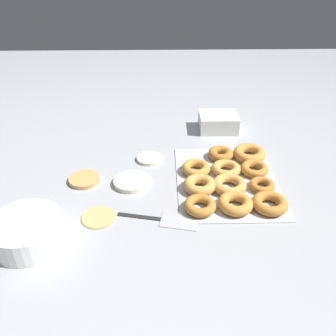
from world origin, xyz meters
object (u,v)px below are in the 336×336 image
(pancake_2, at_px, (99,217))
(container_stack, at_px, (218,122))
(pancake_0, at_px, (131,182))
(pancake_1, at_px, (84,179))
(batter_bowl, at_px, (27,231))
(pancake_3, at_px, (150,158))
(spatula, at_px, (170,220))
(donut_tray, at_px, (230,179))

(pancake_2, height_order, container_stack, container_stack)
(pancake_0, relative_size, container_stack, 0.74)
(pancake_1, distance_m, container_stack, 0.60)
(batter_bowl, bearing_deg, pancake_3, -37.77)
(pancake_1, relative_size, spatula, 0.42)
(pancake_2, height_order, spatula, pancake_2)
(pancake_2, xyz_separation_m, pancake_3, (0.30, -0.14, 0.00))
(pancake_2, relative_size, container_stack, 0.63)
(pancake_3, bearing_deg, pancake_1, 121.01)
(pancake_3, bearing_deg, pancake_0, 158.67)
(pancake_3, distance_m, spatula, 0.33)
(pancake_2, xyz_separation_m, container_stack, (0.53, -0.41, 0.03))
(spatula, bearing_deg, donut_tray, 53.26)
(pancake_3, height_order, donut_tray, donut_tray)
(pancake_1, distance_m, pancake_2, 0.19)
(pancake_1, xyz_separation_m, batter_bowl, (-0.27, 0.10, 0.03))
(pancake_2, bearing_deg, container_stack, -37.63)
(pancake_0, distance_m, pancake_1, 0.15)
(pancake_0, bearing_deg, pancake_1, 83.53)
(donut_tray, bearing_deg, pancake_1, 87.56)
(pancake_3, distance_m, batter_bowl, 0.50)
(pancake_1, height_order, batter_bowl, batter_bowl)
(pancake_1, xyz_separation_m, container_stack, (0.35, -0.48, 0.03))
(batter_bowl, distance_m, container_stack, 0.84)
(pancake_3, xyz_separation_m, spatula, (-0.32, -0.06, -0.00))
(container_stack, bearing_deg, donut_tray, 178.19)
(pancake_0, relative_size, batter_bowl, 0.61)
(pancake_0, relative_size, spatula, 0.49)
(pancake_3, distance_m, donut_tray, 0.30)
(pancake_3, xyz_separation_m, batter_bowl, (-0.39, 0.30, 0.03))
(batter_bowl, height_order, container_stack, batter_bowl)
(pancake_0, height_order, spatula, pancake_0)
(pancake_0, relative_size, donut_tray, 0.28)
(pancake_1, bearing_deg, pancake_0, -96.47)
(donut_tray, bearing_deg, spatula, 131.76)
(pancake_0, bearing_deg, container_stack, -41.64)
(container_stack, xyz_separation_m, spatula, (-0.55, 0.21, -0.03))
(pancake_2, bearing_deg, pancake_1, 21.83)
(pancake_1, height_order, pancake_2, pancake_1)
(pancake_2, distance_m, donut_tray, 0.43)
(pancake_3, bearing_deg, spatula, -168.71)
(pancake_3, bearing_deg, container_stack, -50.28)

